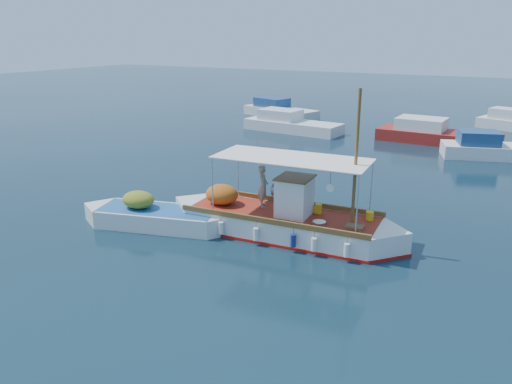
% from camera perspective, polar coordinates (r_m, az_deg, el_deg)
% --- Properties ---
extents(ground, '(160.00, 160.00, 0.00)m').
position_cam_1_polar(ground, '(18.09, 2.37, -5.55)').
color(ground, black).
rests_on(ground, ground).
extents(fishing_caique, '(9.26, 2.94, 5.66)m').
position_cam_1_polar(fishing_caique, '(18.46, 2.84, -3.40)').
color(fishing_caique, white).
rests_on(fishing_caique, ground).
extents(dinghy, '(6.14, 2.89, 1.55)m').
position_cam_1_polar(dinghy, '(19.66, -11.25, -2.94)').
color(dinghy, white).
rests_on(dinghy, ground).
extents(bg_boat_nw, '(7.74, 3.20, 1.80)m').
position_cam_1_polar(bg_boat_nw, '(38.40, 3.92, 7.67)').
color(bg_boat_nw, silver).
rests_on(bg_boat_nw, ground).
extents(bg_boat_n, '(8.08, 3.26, 1.80)m').
position_cam_1_polar(bg_boat_n, '(36.46, 19.70, 6.14)').
color(bg_boat_n, maroon).
rests_on(bg_boat_n, ground).
extents(bg_boat_ne, '(6.02, 3.71, 1.80)m').
position_cam_1_polar(bg_boat_ne, '(33.03, 25.06, 4.40)').
color(bg_boat_ne, silver).
rests_on(bg_boat_ne, ground).
extents(bg_boat_far_w, '(7.56, 4.34, 1.80)m').
position_cam_1_polar(bg_boat_far_w, '(45.38, 2.60, 9.23)').
color(bg_boat_far_w, silver).
rests_on(bg_boat_far_w, ground).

